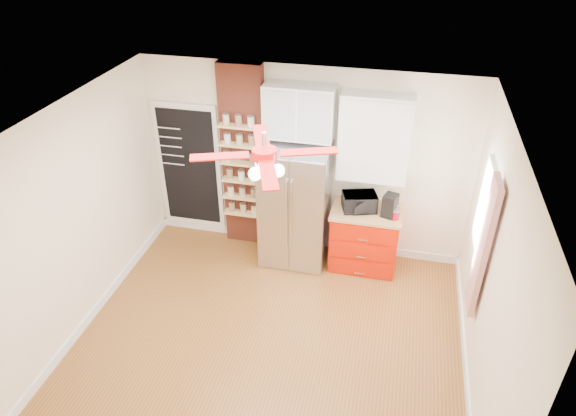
% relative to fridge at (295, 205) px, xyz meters
% --- Properties ---
extents(floor, '(4.50, 4.50, 0.00)m').
position_rel_fridge_xyz_m(floor, '(0.05, -1.63, -0.88)').
color(floor, brown).
rests_on(floor, ground).
extents(ceiling, '(4.50, 4.50, 0.00)m').
position_rel_fridge_xyz_m(ceiling, '(0.05, -1.63, 1.83)').
color(ceiling, white).
rests_on(ceiling, wall_back).
extents(wall_back, '(4.50, 0.02, 2.70)m').
position_rel_fridge_xyz_m(wall_back, '(0.05, 0.37, 0.48)').
color(wall_back, '#F9EAC8').
rests_on(wall_back, floor).
extents(wall_front, '(4.50, 0.02, 2.70)m').
position_rel_fridge_xyz_m(wall_front, '(0.05, -3.63, 0.48)').
color(wall_front, '#F9EAC8').
rests_on(wall_front, floor).
extents(wall_left, '(0.02, 4.00, 2.70)m').
position_rel_fridge_xyz_m(wall_left, '(-2.20, -1.63, 0.48)').
color(wall_left, '#F9EAC8').
rests_on(wall_left, floor).
extents(wall_right, '(0.02, 4.00, 2.70)m').
position_rel_fridge_xyz_m(wall_right, '(2.30, -1.63, 0.48)').
color(wall_right, '#F9EAC8').
rests_on(wall_right, floor).
extents(chalkboard, '(0.95, 0.05, 1.95)m').
position_rel_fridge_xyz_m(chalkboard, '(-1.65, 0.33, 0.23)').
color(chalkboard, white).
rests_on(chalkboard, wall_back).
extents(brick_pillar, '(0.60, 0.16, 2.70)m').
position_rel_fridge_xyz_m(brick_pillar, '(-0.80, 0.29, 0.48)').
color(brick_pillar, brown).
rests_on(brick_pillar, floor).
extents(fridge, '(0.90, 0.70, 1.75)m').
position_rel_fridge_xyz_m(fridge, '(0.00, 0.00, 0.00)').
color(fridge, silver).
rests_on(fridge, floor).
extents(upper_glass_cabinet, '(0.90, 0.35, 0.70)m').
position_rel_fridge_xyz_m(upper_glass_cabinet, '(0.00, 0.20, 1.27)').
color(upper_glass_cabinet, white).
rests_on(upper_glass_cabinet, wall_back).
extents(red_cabinet, '(0.94, 0.64, 0.90)m').
position_rel_fridge_xyz_m(red_cabinet, '(0.97, 0.05, -0.42)').
color(red_cabinet, red).
rests_on(red_cabinet, floor).
extents(upper_shelf_unit, '(0.90, 0.30, 1.15)m').
position_rel_fridge_xyz_m(upper_shelf_unit, '(0.97, 0.22, 1.00)').
color(upper_shelf_unit, white).
rests_on(upper_shelf_unit, wall_back).
extents(window, '(0.04, 0.75, 1.05)m').
position_rel_fridge_xyz_m(window, '(2.28, -0.73, 0.68)').
color(window, white).
rests_on(window, wall_right).
extents(curtain, '(0.06, 0.40, 1.55)m').
position_rel_fridge_xyz_m(curtain, '(2.23, -1.28, 0.57)').
color(curtain, '#B42118').
rests_on(curtain, wall_right).
extents(ceiling_fan, '(1.40, 1.40, 0.44)m').
position_rel_fridge_xyz_m(ceiling_fan, '(0.05, -1.63, 1.55)').
color(ceiling_fan, silver).
rests_on(ceiling_fan, ceiling).
extents(toaster_oven, '(0.51, 0.41, 0.24)m').
position_rel_fridge_xyz_m(toaster_oven, '(0.86, 0.04, 0.15)').
color(toaster_oven, black).
rests_on(toaster_oven, red_cabinet).
extents(coffee_maker, '(0.22, 0.24, 0.31)m').
position_rel_fridge_xyz_m(coffee_maker, '(1.26, -0.01, 0.18)').
color(coffee_maker, black).
rests_on(coffee_maker, red_cabinet).
extents(canister_left, '(0.12, 0.12, 0.12)m').
position_rel_fridge_xyz_m(canister_left, '(1.34, -0.07, 0.09)').
color(canister_left, '#A4091C').
rests_on(canister_left, red_cabinet).
extents(canister_right, '(0.10, 0.10, 0.14)m').
position_rel_fridge_xyz_m(canister_right, '(1.34, 0.04, 0.09)').
color(canister_right, '#B7210A').
rests_on(canister_right, red_cabinet).
extents(pantry_jar_oats, '(0.11, 0.11, 0.14)m').
position_rel_fridge_xyz_m(pantry_jar_oats, '(-1.00, 0.16, 0.57)').
color(pantry_jar_oats, '#C1B894').
rests_on(pantry_jar_oats, brick_pillar).
extents(pantry_jar_beans, '(0.10, 0.10, 0.14)m').
position_rel_fridge_xyz_m(pantry_jar_beans, '(-0.62, 0.13, 0.57)').
color(pantry_jar_beans, '#98684D').
rests_on(pantry_jar_beans, brick_pillar).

